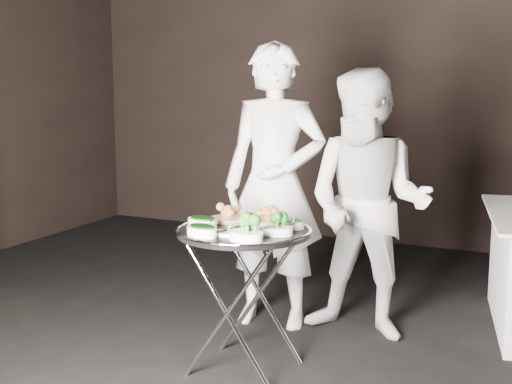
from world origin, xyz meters
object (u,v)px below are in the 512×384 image
at_px(serving_tray, 244,231).
at_px(waiter_left, 274,186).
at_px(tray_stand, 244,294).
at_px(waiter_right, 368,205).

xyz_separation_m(serving_tray, waiter_left, (-0.15, 0.75, 0.12)).
distance_m(tray_stand, waiter_right, 0.97).
xyz_separation_m(serving_tray, waiter_right, (0.44, 0.78, 0.04)).
relative_size(serving_tray, waiter_right, 0.44).
height_order(tray_stand, serving_tray, serving_tray).
xyz_separation_m(tray_stand, waiter_left, (-0.15, 0.75, 0.46)).
height_order(tray_stand, waiter_left, waiter_left).
bearing_deg(waiter_right, tray_stand, -118.00).
xyz_separation_m(tray_stand, serving_tray, (-0.00, 0.00, 0.34)).
bearing_deg(waiter_left, waiter_right, -4.60).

